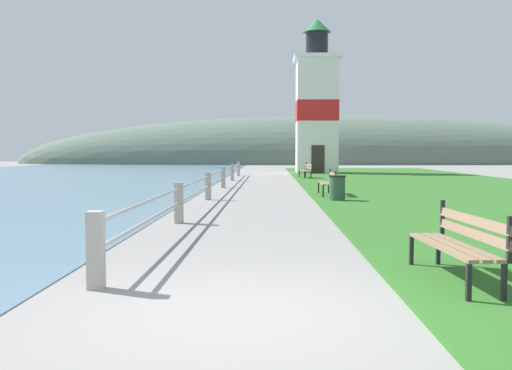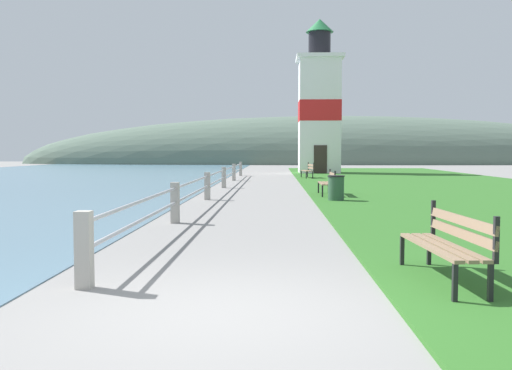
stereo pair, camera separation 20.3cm
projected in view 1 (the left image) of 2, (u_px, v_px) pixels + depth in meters
The scene contains 9 objects.
ground_plane at pixel (235, 314), 5.61m from camera, with size 160.00×160.00×0.00m, color gray.
grass_verge at pixel (447, 189), 23.81m from camera, with size 12.00×55.27×0.06m.
seawall_railing at pixel (217, 179), 21.75m from camera, with size 0.18×30.50×0.91m.
park_bench_near at pixel (459, 240), 6.81m from camera, with size 0.59×1.97×0.94m.
park_bench_midway at pixel (329, 181), 20.06m from camera, with size 0.48×1.95×0.94m.
park_bench_far at pixel (307, 170), 32.80m from camera, with size 0.68×1.67×0.94m.
lighthouse at pixel (317, 107), 40.43m from camera, with size 3.27×3.27×10.88m.
trash_bin at pixel (337, 189), 17.90m from camera, with size 0.54×0.54×0.84m.
distant_hillside at pixel (330, 164), 72.13m from camera, with size 80.00×16.00×12.00m.
Camera 1 is at (0.34, -5.52, 1.61)m, focal length 40.00 mm.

